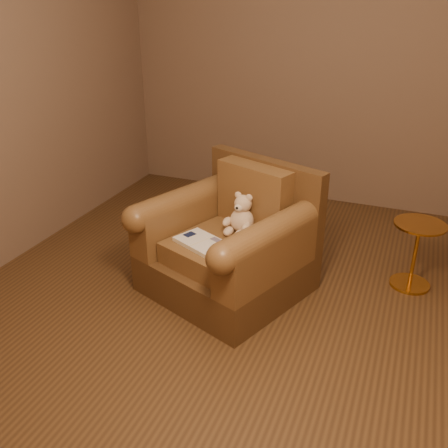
% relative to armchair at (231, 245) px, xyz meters
% --- Properties ---
extents(floor, '(4.00, 4.00, 0.00)m').
position_rel_armchair_xyz_m(floor, '(0.31, -0.17, -0.33)').
color(floor, '#52361C').
rests_on(floor, ground).
extents(room, '(4.02, 4.02, 2.71)m').
position_rel_armchair_xyz_m(room, '(0.31, -0.17, 1.39)').
color(room, '#795E4A').
rests_on(room, ground).
extents(armchair, '(1.19, 1.16, 0.84)m').
position_rel_armchair_xyz_m(armchair, '(0.00, 0.00, 0.00)').
color(armchair, '#53361B').
rests_on(armchair, floor).
extents(teddy_bear, '(0.20, 0.23, 0.28)m').
position_rel_armchair_xyz_m(teddy_bear, '(0.05, 0.06, 0.18)').
color(teddy_bear, beige).
rests_on(teddy_bear, armchair).
extents(guidebook, '(0.41, 0.34, 0.03)m').
position_rel_armchair_xyz_m(guidebook, '(-0.12, -0.20, 0.09)').
color(guidebook, beige).
rests_on(guidebook, armchair).
extents(side_table, '(0.34, 0.34, 0.48)m').
position_rel_armchair_xyz_m(side_table, '(1.16, 0.48, -0.07)').
color(side_table, gold).
rests_on(side_table, floor).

